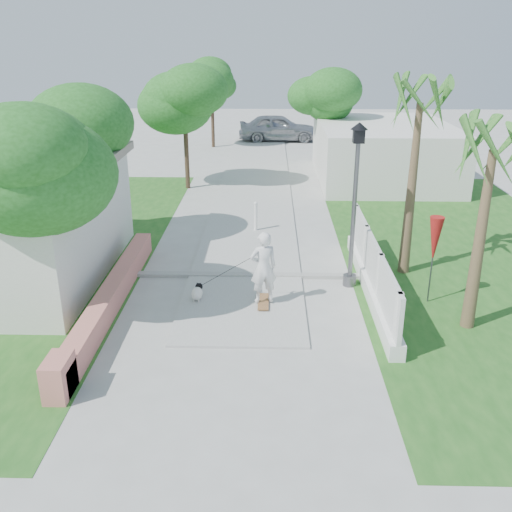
{
  "coord_description": "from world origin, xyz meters",
  "views": [
    {
      "loc": [
        0.68,
        -8.94,
        6.49
      ],
      "look_at": [
        0.34,
        4.83,
        1.1
      ],
      "focal_mm": 40.0,
      "sensor_mm": 36.0,
      "label": 1
    }
  ],
  "objects_px": {
    "bollard": "(256,216)",
    "parked_car": "(278,128)",
    "dog": "(197,292)",
    "street_lamp": "(355,200)",
    "skateboarder": "(245,270)",
    "patio_umbrella": "(435,241)"
  },
  "relations": [
    {
      "from": "street_lamp",
      "to": "skateboarder",
      "type": "xyz_separation_m",
      "value": [
        -2.82,
        -1.21,
        -1.49
      ]
    },
    {
      "from": "bollard",
      "to": "dog",
      "type": "bearing_deg",
      "value": -103.76
    },
    {
      "from": "street_lamp",
      "to": "skateboarder",
      "type": "height_order",
      "value": "street_lamp"
    },
    {
      "from": "parked_car",
      "to": "dog",
      "type": "bearing_deg",
      "value": 171.5
    },
    {
      "from": "skateboarder",
      "to": "dog",
      "type": "distance_m",
      "value": 1.43
    },
    {
      "from": "patio_umbrella",
      "to": "skateboarder",
      "type": "relative_size",
      "value": 1.09
    },
    {
      "from": "bollard",
      "to": "parked_car",
      "type": "height_order",
      "value": "parked_car"
    },
    {
      "from": "street_lamp",
      "to": "dog",
      "type": "height_order",
      "value": "street_lamp"
    },
    {
      "from": "bollard",
      "to": "patio_umbrella",
      "type": "xyz_separation_m",
      "value": [
        4.6,
        -5.5,
        1.1
      ]
    },
    {
      "from": "patio_umbrella",
      "to": "parked_car",
      "type": "relative_size",
      "value": 0.46
    },
    {
      "from": "dog",
      "to": "street_lamp",
      "type": "bearing_deg",
      "value": 22.35
    },
    {
      "from": "street_lamp",
      "to": "skateboarder",
      "type": "relative_size",
      "value": 2.11
    },
    {
      "from": "street_lamp",
      "to": "patio_umbrella",
      "type": "relative_size",
      "value": 1.93
    },
    {
      "from": "patio_umbrella",
      "to": "skateboarder",
      "type": "xyz_separation_m",
      "value": [
        -4.72,
        -0.21,
        -0.75
      ]
    },
    {
      "from": "street_lamp",
      "to": "bollard",
      "type": "xyz_separation_m",
      "value": [
        -2.7,
        4.5,
        -1.84
      ]
    },
    {
      "from": "street_lamp",
      "to": "parked_car",
      "type": "bearing_deg",
      "value": 94.33
    },
    {
      "from": "street_lamp",
      "to": "skateboarder",
      "type": "distance_m",
      "value": 3.41
    },
    {
      "from": "patio_umbrella",
      "to": "dog",
      "type": "bearing_deg",
      "value": -179.07
    },
    {
      "from": "street_lamp",
      "to": "patio_umbrella",
      "type": "height_order",
      "value": "street_lamp"
    },
    {
      "from": "bollard",
      "to": "parked_car",
      "type": "relative_size",
      "value": 0.22
    },
    {
      "from": "patio_umbrella",
      "to": "skateboarder",
      "type": "height_order",
      "value": "patio_umbrella"
    },
    {
      "from": "street_lamp",
      "to": "patio_umbrella",
      "type": "bearing_deg",
      "value": -27.76
    }
  ]
}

